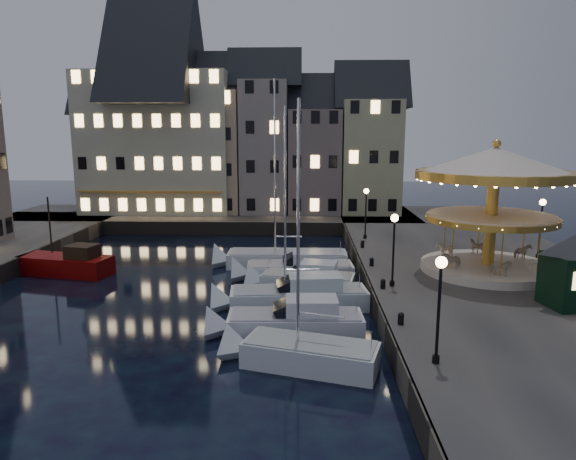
{
  "coord_description": "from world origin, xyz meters",
  "views": [
    {
      "loc": [
        2.17,
        -27.44,
        9.92
      ],
      "look_at": [
        1.0,
        8.0,
        3.2
      ],
      "focal_mm": 32.0,
      "sensor_mm": 36.0,
      "label": 1
    }
  ],
  "objects_px": {
    "streetlamp_a": "(440,294)",
    "streetlamp_d": "(541,220)",
    "motorboat_d": "(301,281)",
    "ticket_kiosk": "(573,258)",
    "bollard_b": "(383,283)",
    "motorboat_b": "(287,323)",
    "carousel": "(494,186)",
    "bollard_c": "(372,261)",
    "motorboat_c": "(292,297)",
    "bollard_d": "(362,244)",
    "motorboat_a": "(298,354)",
    "bollard_a": "(401,318)",
    "motorboat_e": "(294,270)",
    "motorboat_f": "(279,259)",
    "streetlamp_b": "(394,240)",
    "streetlamp_c": "(366,206)",
    "red_fishing_boat": "(67,265)"
  },
  "relations": [
    {
      "from": "streetlamp_d",
      "to": "bollard_a",
      "type": "bearing_deg",
      "value": -132.47
    },
    {
      "from": "motorboat_b",
      "to": "carousel",
      "type": "xyz_separation_m",
      "value": [
        12.41,
        7.67,
        6.09
      ]
    },
    {
      "from": "bollard_a",
      "to": "bollard_b",
      "type": "bearing_deg",
      "value": 90.0
    },
    {
      "from": "streetlamp_d",
      "to": "bollard_c",
      "type": "xyz_separation_m",
      "value": [
        -11.9,
        -2.5,
        -2.41
      ]
    },
    {
      "from": "streetlamp_a",
      "to": "bollard_c",
      "type": "xyz_separation_m",
      "value": [
        -0.6,
        14.5,
        -2.41
      ]
    },
    {
      "from": "streetlamp_a",
      "to": "streetlamp_d",
      "type": "xyz_separation_m",
      "value": [
        11.3,
        17.0,
        0.0
      ]
    },
    {
      "from": "bollard_b",
      "to": "motorboat_a",
      "type": "distance_m",
      "value": 8.64
    },
    {
      "from": "motorboat_d",
      "to": "motorboat_f",
      "type": "distance_m",
      "value": 6.34
    },
    {
      "from": "red_fishing_boat",
      "to": "motorboat_d",
      "type": "bearing_deg",
      "value": -11.47
    },
    {
      "from": "streetlamp_b",
      "to": "motorboat_d",
      "type": "relative_size",
      "value": 0.6
    },
    {
      "from": "streetlamp_d",
      "to": "bollard_c",
      "type": "height_order",
      "value": "streetlamp_d"
    },
    {
      "from": "bollard_d",
      "to": "bollard_c",
      "type": "bearing_deg",
      "value": -90.0
    },
    {
      "from": "motorboat_d",
      "to": "ticket_kiosk",
      "type": "height_order",
      "value": "ticket_kiosk"
    },
    {
      "from": "motorboat_b",
      "to": "motorboat_c",
      "type": "relative_size",
      "value": 0.66
    },
    {
      "from": "streetlamp_d",
      "to": "ticket_kiosk",
      "type": "relative_size",
      "value": 0.99
    },
    {
      "from": "streetlamp_a",
      "to": "carousel",
      "type": "distance_m",
      "value": 15.08
    },
    {
      "from": "streetlamp_a",
      "to": "bollard_b",
      "type": "bearing_deg",
      "value": 93.61
    },
    {
      "from": "motorboat_c",
      "to": "motorboat_b",
      "type": "bearing_deg",
      "value": -91.79
    },
    {
      "from": "bollard_c",
      "to": "motorboat_d",
      "type": "xyz_separation_m",
      "value": [
        -4.62,
        -1.44,
        -0.97
      ]
    },
    {
      "from": "motorboat_c",
      "to": "bollard_d",
      "type": "bearing_deg",
      "value": 63.37
    },
    {
      "from": "bollard_b",
      "to": "carousel",
      "type": "height_order",
      "value": "carousel"
    },
    {
      "from": "carousel",
      "to": "motorboat_e",
      "type": "bearing_deg",
      "value": 169.44
    },
    {
      "from": "streetlamp_a",
      "to": "streetlamp_d",
      "type": "height_order",
      "value": "same"
    },
    {
      "from": "motorboat_b",
      "to": "red_fishing_boat",
      "type": "xyz_separation_m",
      "value": [
        -16.08,
        10.81,
        0.04
      ]
    },
    {
      "from": "motorboat_e",
      "to": "carousel",
      "type": "height_order",
      "value": "carousel"
    },
    {
      "from": "motorboat_a",
      "to": "motorboat_b",
      "type": "xyz_separation_m",
      "value": [
        -0.58,
        3.33,
        0.1
      ]
    },
    {
      "from": "bollard_d",
      "to": "ticket_kiosk",
      "type": "bearing_deg",
      "value": -56.09
    },
    {
      "from": "streetlamp_c",
      "to": "carousel",
      "type": "relative_size",
      "value": 0.44
    },
    {
      "from": "bollard_d",
      "to": "motorboat_f",
      "type": "height_order",
      "value": "motorboat_f"
    },
    {
      "from": "motorboat_a",
      "to": "motorboat_f",
      "type": "xyz_separation_m",
      "value": [
        -1.63,
        16.84,
        -0.01
      ]
    },
    {
      "from": "motorboat_e",
      "to": "streetlamp_b",
      "type": "bearing_deg",
      "value": -44.34
    },
    {
      "from": "streetlamp_b",
      "to": "carousel",
      "type": "relative_size",
      "value": 0.44
    },
    {
      "from": "streetlamp_a",
      "to": "bollard_d",
      "type": "relative_size",
      "value": 7.32
    },
    {
      "from": "bollard_b",
      "to": "motorboat_d",
      "type": "distance_m",
      "value": 5.91
    },
    {
      "from": "streetlamp_b",
      "to": "bollard_d",
      "type": "distance_m",
      "value": 10.3
    },
    {
      "from": "bollard_c",
      "to": "motorboat_b",
      "type": "relative_size",
      "value": 0.07
    },
    {
      "from": "ticket_kiosk",
      "to": "carousel",
      "type": "bearing_deg",
      "value": 105.06
    },
    {
      "from": "motorboat_d",
      "to": "streetlamp_a",
      "type": "bearing_deg",
      "value": -68.21
    },
    {
      "from": "motorboat_c",
      "to": "carousel",
      "type": "xyz_separation_m",
      "value": [
        12.29,
        3.58,
        6.05
      ]
    },
    {
      "from": "bollard_a",
      "to": "bollard_c",
      "type": "relative_size",
      "value": 1.0
    },
    {
      "from": "streetlamp_a",
      "to": "streetlamp_c",
      "type": "distance_m",
      "value": 23.5
    },
    {
      "from": "bollard_c",
      "to": "motorboat_c",
      "type": "height_order",
      "value": "motorboat_c"
    },
    {
      "from": "bollard_a",
      "to": "red_fishing_boat",
      "type": "distance_m",
      "value": 24.74
    },
    {
      "from": "motorboat_b",
      "to": "motorboat_d",
      "type": "bearing_deg",
      "value": 84.97
    },
    {
      "from": "ticket_kiosk",
      "to": "motorboat_f",
      "type": "bearing_deg",
      "value": 140.81
    },
    {
      "from": "bollard_d",
      "to": "motorboat_f",
      "type": "distance_m",
      "value": 6.47
    },
    {
      "from": "streetlamp_c",
      "to": "motorboat_c",
      "type": "height_order",
      "value": "motorboat_c"
    },
    {
      "from": "motorboat_f",
      "to": "carousel",
      "type": "distance_m",
      "value": 15.93
    },
    {
      "from": "streetlamp_b",
      "to": "streetlamp_c",
      "type": "distance_m",
      "value": 13.5
    },
    {
      "from": "streetlamp_a",
      "to": "motorboat_e",
      "type": "height_order",
      "value": "streetlamp_a"
    }
  ]
}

